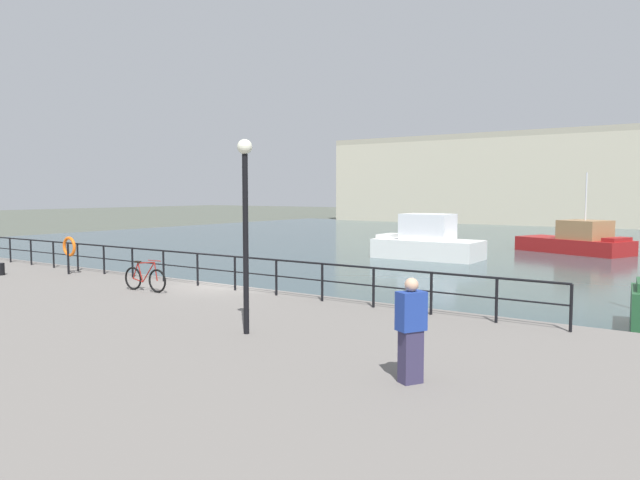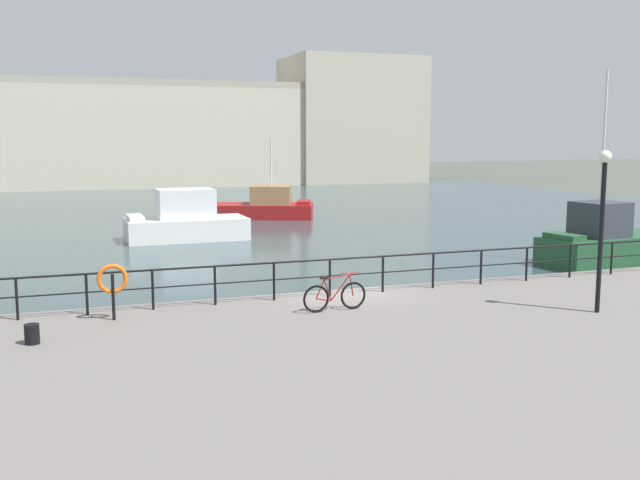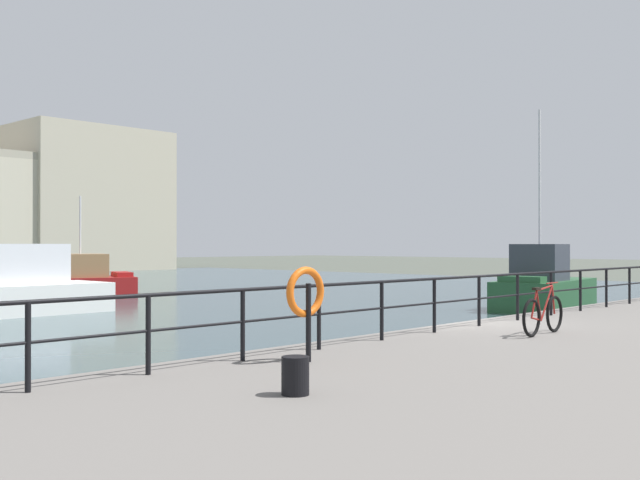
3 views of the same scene
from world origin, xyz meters
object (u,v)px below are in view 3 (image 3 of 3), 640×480
parked_bicycle (543,314)px  mooring_bollard (295,376)px  moored_cabin_cruiser (544,287)px  moored_small_launch (70,280)px  moored_white_yacht (22,288)px  life_ring_stand (306,295)px

parked_bicycle → mooring_bollard: 7.33m
moored_cabin_cruiser → mooring_bollard: moored_cabin_cruiser is taller
moored_small_launch → moored_cabin_cruiser: (9.17, -22.04, 0.12)m
moored_white_yacht → parked_bicycle: bearing=90.4°
mooring_bollard → moored_white_yacht: bearing=72.3°
moored_white_yacht → moored_cabin_cruiser: size_ratio=0.77×
moored_small_launch → mooring_bollard: (-13.56, -30.47, 0.36)m
moored_white_yacht → parked_bicycle: size_ratio=3.54×
moored_small_launch → mooring_bollard: 33.36m
moored_small_launch → parked_bicycle: size_ratio=4.30×
moored_cabin_cruiser → life_ring_stand: moored_cabin_cruiser is taller
moored_white_yacht → mooring_bollard: moored_white_yacht is taller
parked_bicycle → moored_cabin_cruiser: bearing=23.4°
moored_white_yacht → moored_small_launch: bearing=-128.0°
moored_white_yacht → parked_bicycle: (0.36, -21.16, 0.34)m
moored_white_yacht → moored_cabin_cruiser: moored_cabin_cruiser is taller
moored_cabin_cruiser → mooring_bollard: (-22.73, -8.44, 0.24)m
mooring_bollard → life_ring_stand: life_ring_stand is taller
moored_small_launch → mooring_bollard: bearing=-92.5°
moored_white_yacht → mooring_bollard: (-6.94, -21.82, 0.17)m
moored_white_yacht → parked_bicycle: moored_white_yacht is taller
moored_small_launch → moored_cabin_cruiser: size_ratio=0.94×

